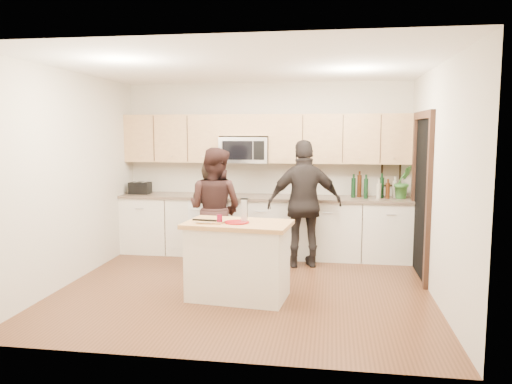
# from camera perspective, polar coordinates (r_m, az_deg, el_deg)

# --- Properties ---
(floor) EXTENTS (4.50, 4.50, 0.00)m
(floor) POSITION_cam_1_polar(r_m,az_deg,el_deg) (6.32, -1.31, -10.92)
(floor) COLOR brown
(floor) RESTS_ON ground
(room_shell) EXTENTS (4.52, 4.02, 2.71)m
(room_shell) POSITION_cam_1_polar(r_m,az_deg,el_deg) (6.02, -1.36, 4.97)
(room_shell) COLOR beige
(room_shell) RESTS_ON ground
(back_cabinetry) EXTENTS (4.50, 0.66, 0.94)m
(back_cabinetry) POSITION_cam_1_polar(r_m,az_deg,el_deg) (7.82, 0.84, -3.86)
(back_cabinetry) COLOR silver
(back_cabinetry) RESTS_ON ground
(upper_cabinetry) EXTENTS (4.50, 0.33, 0.75)m
(upper_cabinetry) POSITION_cam_1_polar(r_m,az_deg,el_deg) (7.82, 1.25, 6.25)
(upper_cabinetry) COLOR tan
(upper_cabinetry) RESTS_ON ground
(microwave) EXTENTS (0.76, 0.41, 0.40)m
(microwave) POSITION_cam_1_polar(r_m,az_deg,el_deg) (7.84, -1.29, 4.84)
(microwave) COLOR silver
(microwave) RESTS_ON ground
(doorway) EXTENTS (0.06, 1.25, 2.20)m
(doorway) POSITION_cam_1_polar(r_m,az_deg,el_deg) (6.97, 18.40, 0.15)
(doorway) COLOR black
(doorway) RESTS_ON ground
(framed_picture) EXTENTS (0.30, 0.03, 0.38)m
(framed_picture) POSITION_cam_1_polar(r_m,az_deg,el_deg) (7.98, 15.16, 1.98)
(framed_picture) COLOR black
(framed_picture) RESTS_ON ground
(dish_towel) EXTENTS (0.34, 0.60, 0.48)m
(dish_towel) POSITION_cam_1_polar(r_m,az_deg,el_deg) (7.77, -6.31, -1.51)
(dish_towel) COLOR white
(dish_towel) RESTS_ON ground
(island) EXTENTS (1.27, 0.82, 0.90)m
(island) POSITION_cam_1_polar(r_m,az_deg,el_deg) (5.85, -2.05, -7.76)
(island) COLOR silver
(island) RESTS_ON ground
(red_plate) EXTENTS (0.28, 0.28, 0.02)m
(red_plate) POSITION_cam_1_polar(r_m,az_deg,el_deg) (5.70, -2.20, -3.47)
(red_plate) COLOR maroon
(red_plate) RESTS_ON island
(box_grater) EXTENTS (0.08, 0.07, 0.27)m
(box_grater) POSITION_cam_1_polar(r_m,az_deg,el_deg) (5.71, -1.33, -1.97)
(box_grater) COLOR silver
(box_grater) RESTS_ON red_plate
(drink_glass) EXTENTS (0.06, 0.06, 0.10)m
(drink_glass) POSITION_cam_1_polar(r_m,az_deg,el_deg) (5.66, -4.19, -3.11)
(drink_glass) COLOR maroon
(drink_glass) RESTS_ON island
(cutting_board) EXTENTS (0.31, 0.23, 0.02)m
(cutting_board) POSITION_cam_1_polar(r_m,az_deg,el_deg) (5.73, -5.13, -3.43)
(cutting_board) COLOR tan
(cutting_board) RESTS_ON island
(tongs) EXTENTS (0.29, 0.06, 0.02)m
(tongs) POSITION_cam_1_polar(r_m,az_deg,el_deg) (5.75, -5.92, -3.22)
(tongs) COLOR black
(tongs) RESTS_ON cutting_board
(knife) EXTENTS (0.21, 0.04, 0.01)m
(knife) POSITION_cam_1_polar(r_m,az_deg,el_deg) (5.64, -6.11, -3.48)
(knife) COLOR silver
(knife) RESTS_ON cutting_board
(toaster) EXTENTS (0.32, 0.23, 0.19)m
(toaster) POSITION_cam_1_polar(r_m,az_deg,el_deg) (8.23, -13.10, 0.45)
(toaster) COLOR black
(toaster) RESTS_ON back_cabinetry
(bottle_cluster) EXTENTS (0.69, 0.29, 0.40)m
(bottle_cluster) POSITION_cam_1_polar(r_m,az_deg,el_deg) (7.71, 13.36, 0.61)
(bottle_cluster) COLOR black
(bottle_cluster) RESTS_ON back_cabinetry
(orchid) EXTENTS (0.34, 0.32, 0.50)m
(orchid) POSITION_cam_1_polar(r_m,az_deg,el_deg) (7.75, 16.45, 1.10)
(orchid) COLOR #336B2B
(orchid) RESTS_ON back_cabinetry
(woman_left) EXTENTS (0.59, 0.42, 1.51)m
(woman_left) POSITION_cam_1_polar(r_m,az_deg,el_deg) (7.36, -5.24, -2.34)
(woman_left) COLOR black
(woman_left) RESTS_ON ground
(woman_center) EXTENTS (0.99, 0.88, 1.72)m
(woman_center) POSITION_cam_1_polar(r_m,az_deg,el_deg) (7.02, -4.72, -1.93)
(woman_center) COLOR black
(woman_center) RESTS_ON ground
(woman_right) EXTENTS (1.14, 0.68, 1.82)m
(woman_right) POSITION_cam_1_polar(r_m,az_deg,el_deg) (7.14, 5.59, -1.36)
(woman_right) COLOR black
(woman_right) RESTS_ON ground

